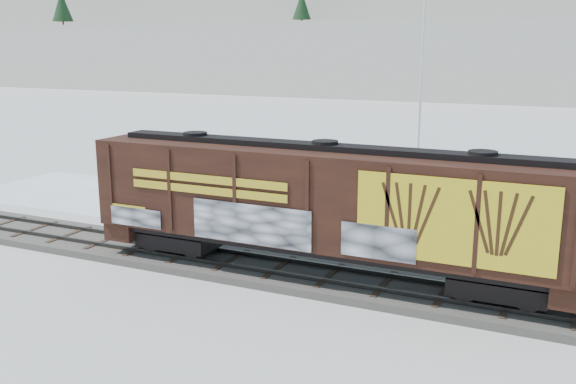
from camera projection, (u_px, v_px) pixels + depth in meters
The scene contains 9 objects.
ground at pixel (231, 267), 24.39m from camera, with size 500.00×500.00×0.00m, color white.
rail_track at pixel (231, 263), 24.35m from camera, with size 50.00×3.40×0.43m.
parking_strip at pixel (308, 219), 31.02m from camera, with size 40.00×8.00×0.03m, color white.
hillside at pixel (537, 18), 144.89m from camera, with size 360.00×110.00×93.00m.
hopper_railcar at pixel (324, 202), 22.18m from camera, with size 17.32×3.06×4.54m.
flagpole at pixel (422, 110), 34.09m from camera, with size 2.30×0.90×12.90m.
car_silver at pixel (287, 202), 31.52m from camera, with size 1.57×3.89×1.33m, color #9EA0A5.
car_white at pixel (267, 210), 29.63m from camera, with size 1.65×4.73×1.56m, color white.
car_dark at pixel (406, 216), 29.02m from camera, with size 1.85×4.54×1.32m, color #202429.
Camera 1 is at (11.67, -20.09, 8.22)m, focal length 40.00 mm.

